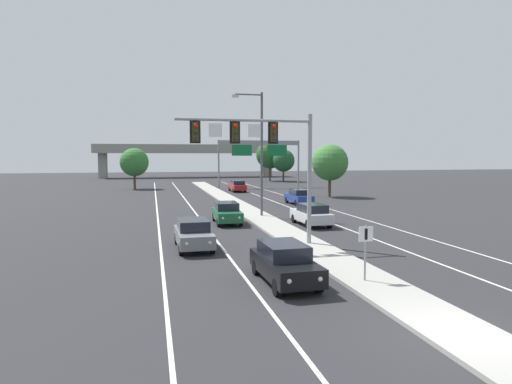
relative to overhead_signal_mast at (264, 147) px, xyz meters
name	(u,v)px	position (x,y,z in m)	size (l,w,h in m)	color
ground_plane	(461,336)	(2.46, -12.95, -5.50)	(260.00, 260.00, 0.00)	#28282B
median_island	(281,230)	(2.46, 5.05, -5.43)	(2.40, 110.00, 0.15)	#9E9B93
lane_stripe_oncoming_center	(200,219)	(-2.24, 12.05, -5.50)	(0.14, 100.00, 0.01)	silver
lane_stripe_receding_center	(311,215)	(7.16, 12.05, -5.50)	(0.14, 100.00, 0.01)	silver
edge_stripe_left	(158,220)	(-5.54, 12.05, -5.50)	(0.14, 100.00, 0.01)	silver
edge_stripe_right	(347,214)	(10.46, 12.05, -5.50)	(0.14, 100.00, 0.01)	silver
overhead_signal_mast	(264,147)	(0.00, 0.00, 0.00)	(7.50, 0.44, 7.20)	gray
median_sign_post	(366,244)	(2.20, -7.63, -3.92)	(0.60, 0.10, 2.20)	gray
street_lamp_median	(259,147)	(2.60, 11.88, 0.29)	(2.58, 0.28, 10.00)	#4C4C51
car_oncoming_black	(285,262)	(-0.84, -6.74, -4.68)	(1.92, 4.51, 1.58)	black
car_oncoming_grey	(193,234)	(-3.78, 0.69, -4.68)	(1.89, 4.50, 1.58)	slate
car_oncoming_green	(227,213)	(-0.53, 9.18, -4.68)	(1.93, 4.51, 1.58)	#195633
car_receding_silver	(311,214)	(5.29, 6.83, -4.68)	(1.87, 4.49, 1.58)	#B7B7BC
car_receding_blue	(299,197)	(8.92, 20.37, -4.68)	(1.90, 4.50, 1.58)	navy
car_receding_red	(237,186)	(5.73, 37.90, -4.68)	(1.89, 4.50, 1.58)	maroon
highway_sign_gantry	(259,149)	(10.66, 45.09, 0.66)	(13.28, 0.42, 7.50)	gray
overpass_bridge	(188,153)	(2.46, 82.16, 0.28)	(42.40, 6.40, 7.65)	gray
tree_far_left_a	(134,162)	(-8.53, 46.54, -1.44)	(4.30, 4.30, 6.22)	#4C3823
tree_far_right_a	(270,155)	(17.10, 62.74, -0.27)	(5.53, 5.53, 8.01)	#4C3823
tree_far_right_b	(330,163)	(15.32, 27.59, -1.28)	(4.47, 4.47, 6.46)	#4C3823
tree_far_right_c	(283,161)	(19.01, 59.66, -1.39)	(4.36, 4.36, 6.30)	#4C3823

